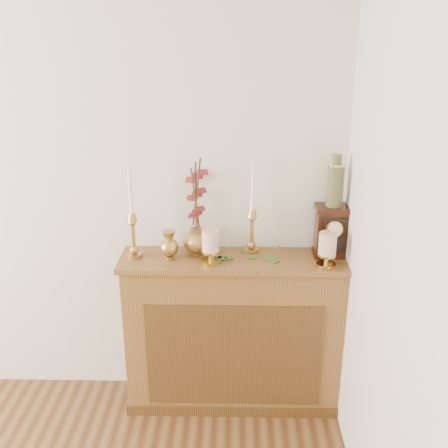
{
  "coord_description": "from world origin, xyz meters",
  "views": [
    {
      "loc": [
        1.4,
        -0.48,
        2.1
      ],
      "look_at": [
        1.35,
        2.05,
        1.14
      ],
      "focal_mm": 42.0,
      "sensor_mm": 36.0,
      "label": 1
    }
  ],
  "objects_px": {
    "ginger_jar": "(197,209)",
    "ceramic_vase": "(335,183)",
    "candlestick_center": "(252,224)",
    "mantel_clock": "(332,231)",
    "bud_vase": "(169,245)",
    "candlestick_left": "(133,228)"
  },
  "relations": [
    {
      "from": "bud_vase",
      "to": "ceramic_vase",
      "type": "height_order",
      "value": "ceramic_vase"
    },
    {
      "from": "ginger_jar",
      "to": "mantel_clock",
      "type": "relative_size",
      "value": 1.95
    },
    {
      "from": "candlestick_left",
      "to": "ceramic_vase",
      "type": "bearing_deg",
      "value": 3.09
    },
    {
      "from": "candlestick_center",
      "to": "ginger_jar",
      "type": "bearing_deg",
      "value": 178.3
    },
    {
      "from": "mantel_clock",
      "to": "candlestick_left",
      "type": "bearing_deg",
      "value": -177.57
    },
    {
      "from": "candlestick_center",
      "to": "mantel_clock",
      "type": "distance_m",
      "value": 0.43
    },
    {
      "from": "mantel_clock",
      "to": "ceramic_vase",
      "type": "relative_size",
      "value": 1.02
    },
    {
      "from": "candlestick_center",
      "to": "mantel_clock",
      "type": "height_order",
      "value": "candlestick_center"
    },
    {
      "from": "candlestick_center",
      "to": "ceramic_vase",
      "type": "height_order",
      "value": "ceramic_vase"
    },
    {
      "from": "ginger_jar",
      "to": "candlestick_left",
      "type": "bearing_deg",
      "value": -163.94
    },
    {
      "from": "candlestick_left",
      "to": "candlestick_center",
      "type": "bearing_deg",
      "value": 7.89
    },
    {
      "from": "candlestick_left",
      "to": "ceramic_vase",
      "type": "distance_m",
      "value": 1.09
    },
    {
      "from": "ginger_jar",
      "to": "ceramic_vase",
      "type": "distance_m",
      "value": 0.75
    },
    {
      "from": "candlestick_left",
      "to": "mantel_clock",
      "type": "distance_m",
      "value": 1.06
    },
    {
      "from": "bud_vase",
      "to": "mantel_clock",
      "type": "relative_size",
      "value": 0.57
    },
    {
      "from": "ceramic_vase",
      "to": "candlestick_center",
      "type": "bearing_deg",
      "value": 175.92
    },
    {
      "from": "ceramic_vase",
      "to": "candlestick_left",
      "type": "bearing_deg",
      "value": -176.91
    },
    {
      "from": "candlestick_left",
      "to": "ceramic_vase",
      "type": "height_order",
      "value": "ceramic_vase"
    },
    {
      "from": "candlestick_center",
      "to": "bud_vase",
      "type": "distance_m",
      "value": 0.46
    },
    {
      "from": "candlestick_center",
      "to": "bud_vase",
      "type": "xyz_separation_m",
      "value": [
        -0.44,
        -0.1,
        -0.09
      ]
    },
    {
      "from": "candlestick_left",
      "to": "candlestick_center",
      "type": "xyz_separation_m",
      "value": [
        0.63,
        0.09,
        -0.0
      ]
    },
    {
      "from": "ginger_jar",
      "to": "ceramic_vase",
      "type": "bearing_deg",
      "value": -3.1
    }
  ]
}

